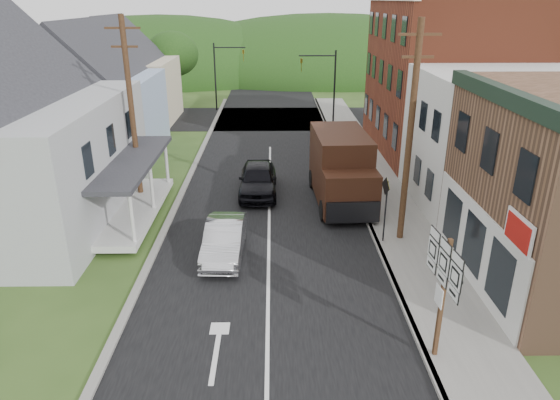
{
  "coord_description": "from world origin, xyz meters",
  "views": [
    {
      "loc": [
        0.2,
        -15.59,
        9.61
      ],
      "look_at": [
        0.46,
        2.73,
        2.2
      ],
      "focal_mm": 32.0,
      "sensor_mm": 36.0,
      "label": 1
    }
  ],
  "objects_px": {
    "warning_sign": "(386,201)",
    "delivery_van": "(342,169)",
    "silver_sedan": "(224,240)",
    "dark_sedan": "(258,179)",
    "route_sign_cluster": "(443,282)"
  },
  "relations": [
    {
      "from": "delivery_van",
      "to": "warning_sign",
      "type": "xyz_separation_m",
      "value": [
        1.19,
        -4.67,
        0.2
      ]
    },
    {
      "from": "delivery_van",
      "to": "route_sign_cluster",
      "type": "height_order",
      "value": "route_sign_cluster"
    },
    {
      "from": "warning_sign",
      "to": "dark_sedan",
      "type": "bearing_deg",
      "value": 121.71
    },
    {
      "from": "warning_sign",
      "to": "silver_sedan",
      "type": "bearing_deg",
      "value": 177.44
    },
    {
      "from": "delivery_van",
      "to": "dark_sedan",
      "type": "bearing_deg",
      "value": 161.12
    },
    {
      "from": "route_sign_cluster",
      "to": "warning_sign",
      "type": "height_order",
      "value": "route_sign_cluster"
    },
    {
      "from": "dark_sedan",
      "to": "warning_sign",
      "type": "height_order",
      "value": "warning_sign"
    },
    {
      "from": "delivery_van",
      "to": "warning_sign",
      "type": "height_order",
      "value": "delivery_van"
    },
    {
      "from": "delivery_van",
      "to": "silver_sedan",
      "type": "bearing_deg",
      "value": -136.16
    },
    {
      "from": "route_sign_cluster",
      "to": "dark_sedan",
      "type": "bearing_deg",
      "value": 107.39
    },
    {
      "from": "route_sign_cluster",
      "to": "silver_sedan",
      "type": "bearing_deg",
      "value": 131.16
    },
    {
      "from": "silver_sedan",
      "to": "dark_sedan",
      "type": "bearing_deg",
      "value": 81.88
    },
    {
      "from": "dark_sedan",
      "to": "delivery_van",
      "type": "height_order",
      "value": "delivery_van"
    },
    {
      "from": "warning_sign",
      "to": "delivery_van",
      "type": "bearing_deg",
      "value": 93.66
    },
    {
      "from": "delivery_van",
      "to": "route_sign_cluster",
      "type": "distance_m",
      "value": 11.97
    }
  ]
}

